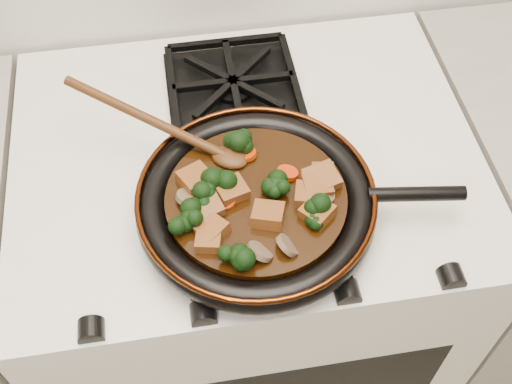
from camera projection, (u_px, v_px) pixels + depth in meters
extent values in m
cube|color=white|center=(248.00, 284.00, 1.41)|extent=(0.76, 0.60, 0.90)
cylinder|color=black|center=(256.00, 207.00, 0.94)|extent=(0.32, 0.32, 0.01)
torus|color=black|center=(256.00, 203.00, 0.93)|extent=(0.35, 0.35, 0.04)
torus|color=#431B09|center=(256.00, 195.00, 0.91)|extent=(0.35, 0.35, 0.01)
cylinder|color=black|center=(416.00, 194.00, 0.92)|extent=(0.14, 0.04, 0.02)
cylinder|color=black|center=(256.00, 201.00, 0.92)|extent=(0.26, 0.26, 0.02)
cube|color=brown|center=(208.00, 207.00, 0.90)|extent=(0.05, 0.05, 0.03)
cube|color=brown|center=(212.00, 229.00, 0.87)|extent=(0.05, 0.05, 0.03)
cube|color=brown|center=(317.00, 186.00, 0.92)|extent=(0.04, 0.04, 0.03)
cube|color=brown|center=(196.00, 180.00, 0.92)|extent=(0.06, 0.06, 0.03)
cube|color=brown|center=(323.00, 175.00, 0.93)|extent=(0.04, 0.04, 0.02)
cube|color=brown|center=(209.00, 242.00, 0.86)|extent=(0.04, 0.04, 0.02)
cube|color=brown|center=(321.00, 180.00, 0.92)|extent=(0.06, 0.06, 0.03)
cube|color=brown|center=(268.00, 215.00, 0.89)|extent=(0.05, 0.05, 0.03)
cube|color=brown|center=(231.00, 191.00, 0.91)|extent=(0.05, 0.05, 0.03)
cube|color=brown|center=(310.00, 195.00, 0.91)|extent=(0.05, 0.05, 0.02)
cube|color=brown|center=(207.00, 185.00, 0.92)|extent=(0.05, 0.05, 0.02)
cube|color=brown|center=(317.00, 212.00, 0.89)|extent=(0.06, 0.06, 0.03)
cylinder|color=#C52F05|center=(247.00, 154.00, 0.96)|extent=(0.03, 0.03, 0.02)
cylinder|color=#C52F05|center=(218.00, 191.00, 0.92)|extent=(0.03, 0.03, 0.01)
cylinder|color=#C52F05|center=(201.00, 198.00, 0.91)|extent=(0.03, 0.03, 0.02)
cylinder|color=#C52F05|center=(226.00, 199.00, 0.91)|extent=(0.03, 0.03, 0.02)
cylinder|color=#C52F05|center=(287.00, 173.00, 0.94)|extent=(0.03, 0.03, 0.02)
cylinder|color=brown|center=(287.00, 245.00, 0.86)|extent=(0.04, 0.04, 0.03)
cylinder|color=brown|center=(323.00, 194.00, 0.91)|extent=(0.04, 0.04, 0.02)
cylinder|color=brown|center=(188.00, 198.00, 0.91)|extent=(0.05, 0.05, 0.02)
cylinder|color=brown|center=(260.00, 251.00, 0.85)|extent=(0.05, 0.05, 0.03)
ellipsoid|color=#48260F|center=(230.00, 158.00, 0.95)|extent=(0.07, 0.06, 0.02)
cylinder|color=#48260F|center=(147.00, 119.00, 0.96)|extent=(0.02, 0.02, 0.28)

